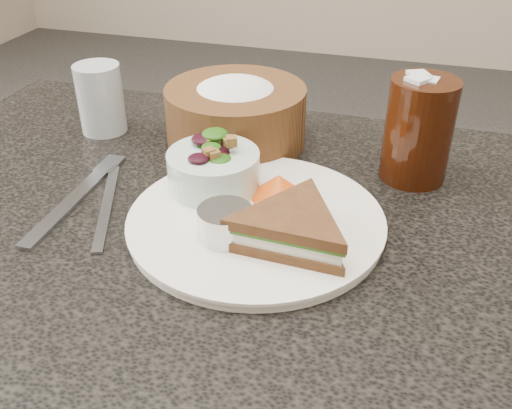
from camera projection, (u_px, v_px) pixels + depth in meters
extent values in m
cylinder|color=white|center=(256.00, 221.00, 0.67)|extent=(0.30, 0.30, 0.01)
cylinder|color=#B5B6B8|center=(225.00, 223.00, 0.63)|extent=(0.08, 0.08, 0.04)
cone|color=#F85B13|center=(278.00, 186.00, 0.70)|extent=(0.10, 0.10, 0.03)
cube|color=#9499A2|center=(71.00, 202.00, 0.72)|extent=(0.02, 0.20, 0.01)
cube|color=gray|center=(107.00, 205.00, 0.71)|extent=(0.09, 0.19, 0.00)
cylinder|color=#ACB6BA|center=(101.00, 99.00, 0.87)|extent=(0.09, 0.09, 0.11)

